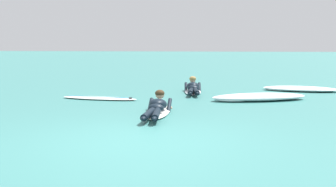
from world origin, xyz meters
TOP-DOWN VIEW (x-y plane):
  - ground_plane at (0.00, 10.00)m, footprint 120.00×120.00m
  - surfer_near at (-0.13, 2.51)m, footprint 0.61×2.56m
  - surfer_far at (0.29, 6.73)m, footprint 0.71×2.47m
  - drifting_surfboard at (-2.14, 4.83)m, footprint 2.28×0.86m
  - whitewater_front at (2.24, 5.24)m, footprint 2.82×1.74m
  - whitewater_mid_left at (3.73, 7.80)m, footprint 2.55×1.44m

SIDE VIEW (x-z plane):
  - ground_plane at x=0.00m, z-range 0.00..0.00m
  - drifting_surfboard at x=-2.14m, z-range -0.05..0.11m
  - whitewater_mid_left at x=3.73m, z-range -0.01..0.15m
  - whitewater_front at x=2.24m, z-range -0.01..0.19m
  - surfer_near at x=-0.13m, z-range -0.12..0.41m
  - surfer_far at x=0.29m, z-range -0.12..0.41m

